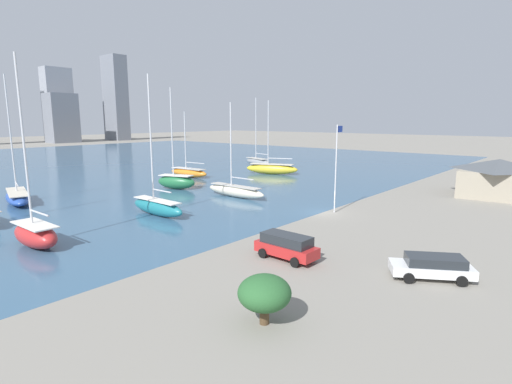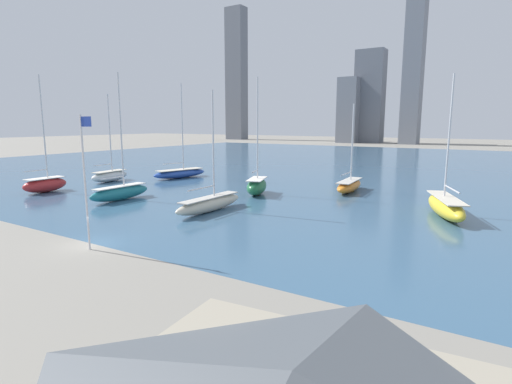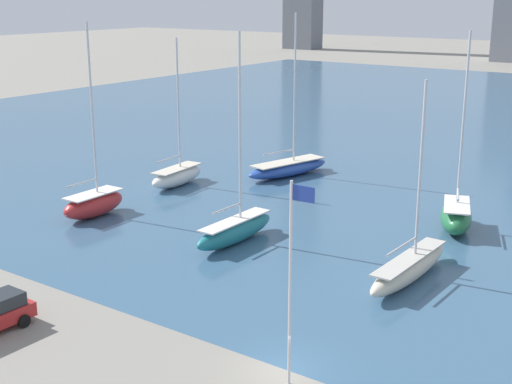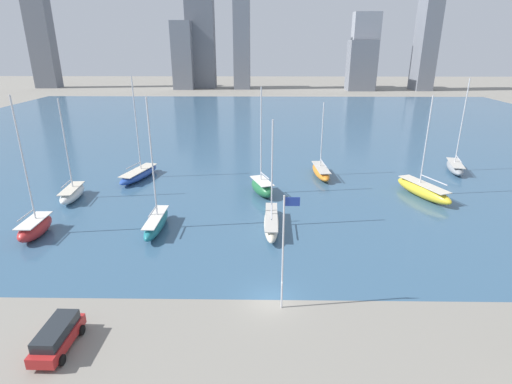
% 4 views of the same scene
% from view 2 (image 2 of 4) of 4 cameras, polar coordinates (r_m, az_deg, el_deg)
% --- Properties ---
extents(ground_plane, '(500.00, 500.00, 0.00)m').
position_cam_2_polar(ground_plane, '(33.78, -22.16, -6.90)').
color(ground_plane, gray).
extents(harbor_water, '(180.00, 140.00, 0.00)m').
position_cam_2_polar(harbor_water, '(93.05, 15.21, 3.74)').
color(harbor_water, '#385B7A').
rests_on(harbor_water, ground_plane).
extents(flag_pole, '(1.24, 0.14, 9.90)m').
position_cam_2_polar(flag_pole, '(31.33, -23.21, 1.92)').
color(flag_pole, silver).
rests_on(flag_pole, ground_plane).
extents(distant_city_skyline, '(189.96, 19.18, 72.46)m').
position_cam_2_polar(distant_city_skyline, '(194.67, 20.79, 13.59)').
color(distant_city_skyline, slate).
rests_on(distant_city_skyline, ground_plane).
extents(sailboat_green, '(4.35, 6.66, 15.09)m').
position_cam_2_polar(sailboat_green, '(52.40, 0.11, 0.92)').
color(sailboat_green, '#236B3D').
rests_on(sailboat_green, harbor_water).
extents(sailboat_white, '(2.74, 7.25, 13.79)m').
position_cam_2_polar(sailboat_white, '(68.37, -20.16, 2.24)').
color(sailboat_white, white).
rests_on(sailboat_white, harbor_water).
extents(sailboat_yellow, '(5.87, 10.44, 14.03)m').
position_cam_2_polar(sailboat_yellow, '(44.35, 25.46, -1.83)').
color(sailboat_yellow, yellow).
rests_on(sailboat_yellow, harbor_water).
extents(sailboat_blue, '(5.13, 10.33, 15.89)m').
position_cam_2_polar(sailboat_blue, '(69.76, -10.81, 2.70)').
color(sailboat_blue, '#284CA8').
rests_on(sailboat_blue, harbor_water).
extents(sailboat_red, '(2.47, 6.13, 15.58)m').
position_cam_2_polar(sailboat_red, '(61.41, -27.91, 1.03)').
color(sailboat_red, '#B72828').
rests_on(sailboat_red, harbor_water).
extents(sailboat_cream, '(1.93, 10.25, 12.69)m').
position_cam_2_polar(sailboat_cream, '(42.70, -6.63, -1.59)').
color(sailboat_cream, beige).
rests_on(sailboat_cream, harbor_water).
extents(sailboat_teal, '(1.81, 8.50, 15.19)m').
position_cam_2_polar(sailboat_teal, '(51.47, -18.84, 0.05)').
color(sailboat_teal, '#1E757F').
rests_on(sailboat_teal, harbor_water).
extents(sailboat_orange, '(2.78, 9.01, 11.87)m').
position_cam_2_polar(sailboat_orange, '(56.06, 13.18, 0.94)').
color(sailboat_orange, orange).
rests_on(sailboat_orange, harbor_water).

